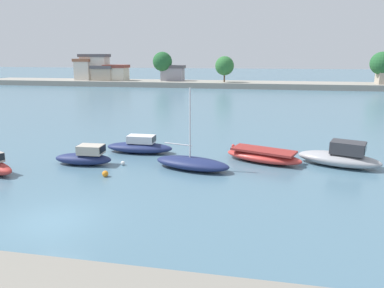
# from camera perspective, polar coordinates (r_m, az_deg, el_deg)

# --- Properties ---
(ground_plane) EXTENTS (400.00, 400.00, 0.00)m
(ground_plane) POSITION_cam_1_polar(r_m,az_deg,el_deg) (17.29, -21.35, -11.38)
(ground_plane) COLOR slate
(moored_boat_1) EXTENTS (3.94, 1.58, 1.35)m
(moored_boat_1) POSITION_cam_1_polar(r_m,az_deg,el_deg) (25.07, -16.57, -1.98)
(moored_boat_1) COLOR navy
(moored_boat_1) RESTS_ON ground
(moored_boat_2) EXTENTS (5.06, 1.80, 1.32)m
(moored_boat_2) POSITION_cam_1_polar(r_m,az_deg,el_deg) (27.28, -8.25, -0.36)
(moored_boat_2) COLOR navy
(moored_boat_2) RESTS_ON ground
(moored_boat_3) EXTENTS (5.31, 2.99, 5.20)m
(moored_boat_3) POSITION_cam_1_polar(r_m,az_deg,el_deg) (23.07, -0.01, -3.03)
(moored_boat_3) COLOR navy
(moored_boat_3) RESTS_ON ground
(moored_boat_4) EXTENTS (5.64, 3.65, 0.89)m
(moored_boat_4) POSITION_cam_1_polar(r_m,az_deg,el_deg) (25.11, 11.21, -1.86)
(moored_boat_4) COLOR #C63833
(moored_boat_4) RESTS_ON ground
(moored_boat_5) EXTENTS (5.59, 3.62, 1.69)m
(moored_boat_5) POSITION_cam_1_polar(r_m,az_deg,el_deg) (25.59, 22.38, -1.90)
(moored_boat_5) COLOR #9E9EA3
(moored_boat_5) RESTS_ON ground
(mooring_buoy_1) EXTENTS (0.28, 0.28, 0.28)m
(mooring_buoy_1) POSITION_cam_1_polar(r_m,az_deg,el_deg) (24.42, -10.87, -2.98)
(mooring_buoy_1) COLOR white
(mooring_buoy_1) RESTS_ON ground
(mooring_buoy_3) EXTENTS (0.38, 0.38, 0.38)m
(mooring_buoy_3) POSITION_cam_1_polar(r_m,az_deg,el_deg) (22.33, -13.54, -4.59)
(mooring_buoy_3) COLOR orange
(mooring_buoy_3) RESTS_ON ground
(mooring_buoy_4) EXTENTS (0.27, 0.27, 0.27)m
(mooring_buoy_4) POSITION_cam_1_polar(r_m,az_deg,el_deg) (28.71, 6.52, -0.31)
(mooring_buoy_4) COLOR red
(mooring_buoy_4) RESTS_ON ground
(distant_shoreline) EXTENTS (120.47, 10.33, 8.03)m
(distant_shoreline) POSITION_cam_1_polar(r_m,az_deg,el_deg) (85.58, 3.99, 10.32)
(distant_shoreline) COLOR gray
(distant_shoreline) RESTS_ON ground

